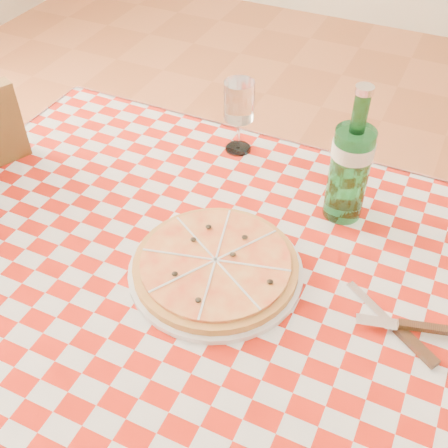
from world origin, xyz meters
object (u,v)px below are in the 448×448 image
(dining_table, at_px, (220,305))
(wine_glass, at_px, (239,117))
(pizza_plate, at_px, (216,265))
(water_bottle, at_px, (352,155))

(dining_table, xyz_separation_m, wine_glass, (-0.13, 0.37, 0.19))
(dining_table, bearing_deg, pizza_plate, -128.15)
(dining_table, distance_m, wine_glass, 0.43)
(dining_table, bearing_deg, water_bottle, 58.06)
(pizza_plate, bearing_deg, water_bottle, 57.88)
(pizza_plate, height_order, wine_glass, wine_glass)
(water_bottle, bearing_deg, dining_table, -121.94)
(water_bottle, height_order, wine_glass, water_bottle)
(wine_glass, bearing_deg, pizza_plate, -72.03)
(dining_table, bearing_deg, wine_glass, 109.07)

